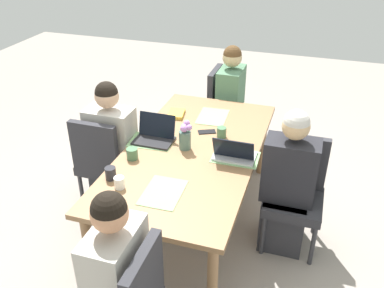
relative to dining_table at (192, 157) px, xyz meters
The scene contains 22 objects.
ground_plane 0.65m from the dining_table, ahead, with size 10.00×10.00×0.00m, color gray.
dining_table is the anchor object (origin of this frame).
chair_head_left_left_near 1.40m from the dining_table, behind, with size 0.44×0.44×0.90m.
person_head_left_left_near 1.33m from the dining_table, behind, with size 0.40×0.36×1.19m.
person_head_right_left_mid 1.31m from the dining_table, ahead, with size 0.40×0.36×1.19m.
chair_near_left_far 0.82m from the dining_table, 87.59° to the right, with size 0.44×0.44×0.90m.
person_near_left_far 0.76m from the dining_table, 93.14° to the right, with size 0.36×0.40×1.19m.
chair_far_right_near 0.86m from the dining_table, 93.10° to the left, with size 0.44×0.44×0.90m.
person_far_right_near 0.79m from the dining_table, 87.86° to the left, with size 0.36×0.40×1.19m.
flower_vase 0.19m from the dining_table, 88.44° to the right, with size 0.10×0.11×0.24m.
placemat_head_left_left_near 0.63m from the dining_table, behind, with size 0.36×0.26×0.00m, color #7FAD70.
placemat_head_right_left_mid 0.62m from the dining_table, ahead, with size 0.36×0.26×0.00m, color #7FAD70.
placemat_near_left_far 0.37m from the dining_table, 92.93° to the right, with size 0.36×0.26×0.00m, color #7FAD70.
placemat_far_right_near 0.37m from the dining_table, 87.91° to the left, with size 0.36×0.26×0.00m, color #7FAD70.
laptop_near_left_far 0.36m from the dining_table, 97.28° to the right, with size 0.22×0.32×0.21m.
laptop_far_right_near 0.37m from the dining_table, 84.49° to the left, with size 0.22×0.32×0.20m.
coffee_mug_near_left 0.35m from the dining_table, 147.99° to the left, with size 0.08×0.08×0.09m, color #47704C.
coffee_mug_near_right 0.49m from the dining_table, 55.31° to the right, with size 0.09×0.09×0.09m, color #47704C.
coffee_mug_centre_left 0.72m from the dining_table, 36.69° to the right, with size 0.08×0.08×0.09m, color #232328.
coffee_mug_centre_right 0.73m from the dining_table, 25.99° to the right, with size 0.07×0.07×0.08m, color white.
book_red_cover 0.65m from the dining_table, 148.94° to the right, with size 0.20×0.14×0.03m, color gold.
phone_black 0.33m from the dining_table, behind, with size 0.15×0.07×0.01m, color black.
Camera 1 is at (2.76, 0.89, 2.44)m, focal length 39.31 mm.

